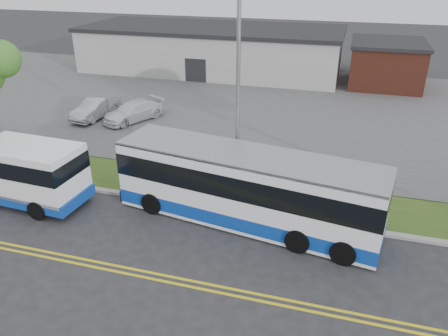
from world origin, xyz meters
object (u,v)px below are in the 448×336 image
(shuttle_bus, at_px, (19,171))
(parked_car_a, at_px, (95,109))
(pedestrian, at_px, (133,152))
(transit_bus, at_px, (246,188))
(streetlight_near, at_px, (238,89))
(parked_car_b, at_px, (133,111))

(shuttle_bus, xyz_separation_m, parked_car_a, (-2.90, 11.19, -0.76))
(pedestrian, xyz_separation_m, parked_car_a, (-6.33, 6.54, -0.18))
(transit_bus, xyz_separation_m, parked_car_a, (-13.41, 9.94, -0.82))
(streetlight_near, xyz_separation_m, pedestrian, (-6.09, 1.27, -4.27))
(pedestrian, relative_size, parked_car_b, 0.38)
(streetlight_near, distance_m, parked_car_b, 13.35)
(shuttle_bus, relative_size, parked_car_b, 1.68)
(transit_bus, relative_size, pedestrian, 6.81)
(shuttle_bus, distance_m, parked_car_b, 11.53)
(shuttle_bus, height_order, pedestrian, shuttle_bus)
(parked_car_a, bearing_deg, pedestrian, -38.90)
(transit_bus, xyz_separation_m, pedestrian, (-7.08, 3.40, -0.65))
(shuttle_bus, relative_size, pedestrian, 4.45)
(streetlight_near, relative_size, pedestrian, 5.50)
(streetlight_near, bearing_deg, shuttle_bus, -160.45)
(streetlight_near, distance_m, shuttle_bus, 10.75)
(transit_bus, bearing_deg, streetlight_near, 123.87)
(streetlight_near, height_order, parked_car_a, streetlight_near)
(parked_car_a, xyz_separation_m, parked_car_b, (2.81, 0.30, -0.03))
(streetlight_near, height_order, parked_car_b, streetlight_near)
(transit_bus, relative_size, parked_car_b, 2.57)
(transit_bus, height_order, parked_car_a, transit_bus)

